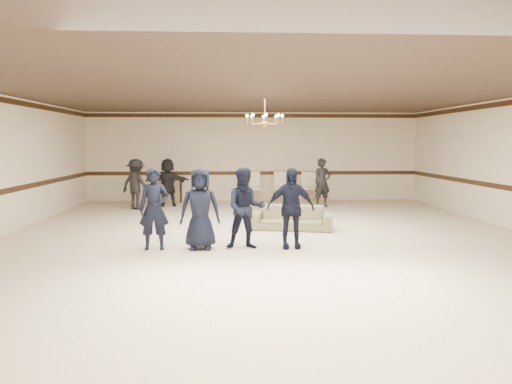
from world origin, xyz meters
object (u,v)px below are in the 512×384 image
banquet_chair_mid (281,188)px  settee (292,218)px  adult_right (322,183)px  banquet_chair_right (310,187)px  banquet_chair_left (253,188)px  console_table (168,191)px  adult_left (136,184)px  adult_mid (168,182)px  boy_a (154,209)px  boy_d (291,208)px  chandelier (265,110)px  boy_b (200,209)px  boy_c (246,208)px

banquet_chair_mid → settee: bearing=-94.4°
adult_right → banquet_chair_right: size_ratio=1.51×
banquet_chair_mid → banquet_chair_left: bearing=178.8°
settee → console_table: bearing=136.2°
adult_left → adult_mid: (0.90, 0.70, 0.00)m
banquet_chair_right → settee: bearing=-102.1°
settee → adult_right: (1.53, 4.06, 0.51)m
banquet_chair_right → boy_a: bearing=-118.5°
boy_a → boy_d: size_ratio=1.00×
banquet_chair_right → boy_d: bearing=-100.5°
chandelier → adult_right: size_ratio=0.59×
adult_left → adult_mid: size_ratio=1.00×
banquet_chair_left → boy_d: bearing=-90.4°
boy_a → chandelier: bearing=40.0°
adult_left → adult_mid: same height
boy_a → boy_b: 0.90m
boy_b → banquet_chair_right: bearing=64.3°
chandelier → settee: 2.67m
chandelier → boy_c: (-0.53, -2.08, -2.07)m
banquet_chair_right → adult_left: bearing=-163.5°
banquet_chair_right → chandelier: bearing=-108.7°
boy_a → console_table: 7.59m
boy_d → adult_right: 6.39m
chandelier → boy_d: size_ratio=0.58×
boy_a → settee: bearing=33.0°
settee → adult_right: 4.37m
boy_c → adult_right: 6.71m
settee → banquet_chair_left: (-0.70, 5.28, 0.24)m
adult_right → adult_left: bearing=165.7°
settee → boy_a: bearing=-133.1°
boy_b → banquet_chair_right: 8.10m
boy_d → adult_right: bearing=72.3°
boy_c → banquet_chair_mid: size_ratio=1.53×
chandelier → banquet_chair_mid: size_ratio=0.89×
boy_b → console_table: 7.73m
boy_c → adult_left: size_ratio=1.02×
boy_a → console_table: boy_a is taller
adult_left → console_table: bearing=-89.2°
settee → banquet_chair_mid: banquet_chair_mid is taller
boy_b → adult_left: bearing=111.3°
boy_c → boy_a: bearing=178.0°
boy_a → boy_c: (1.80, 0.00, 0.00)m
adult_mid → console_table: size_ratio=1.59×
chandelier → settee: bearing=-0.2°
boy_a → adult_mid: bearing=93.4°
adult_right → banquet_chair_left: 2.55m
adult_right → console_table: adult_right is taller
boy_c → banquet_chair_left: boy_c is taller
boy_c → settee: bearing=58.1°
boy_b → boy_c: bearing=-1.0°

